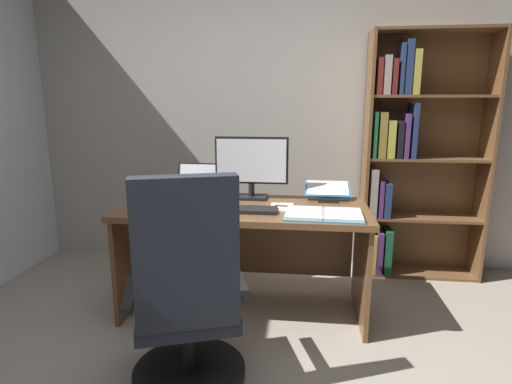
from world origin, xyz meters
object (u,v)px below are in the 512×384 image
object	(u,v)px
coffee_mug	(155,197)
reading_stand_with_book	(328,191)
laptop	(197,190)
keyboard	(244,210)
open_binder	(324,214)
computer_mouse	(199,207)
pen	(285,206)
bookshelf	(408,158)
notepad	(282,207)
monitor	(252,167)
desk	(246,232)
office_chair	(188,303)

from	to	relation	value
coffee_mug	reading_stand_with_book	bearing A→B (deg)	12.90
laptop	reading_stand_with_book	xyz separation A→B (m)	(0.96, 0.05, 0.01)
keyboard	coffee_mug	xyz separation A→B (m)	(-0.65, 0.15, 0.03)
laptop	open_binder	distance (m)	1.01
computer_mouse	pen	world-z (taller)	computer_mouse
laptop	bookshelf	bearing A→B (deg)	19.01
coffee_mug	computer_mouse	bearing A→B (deg)	-23.31
bookshelf	computer_mouse	xyz separation A→B (m)	(-1.52, -0.94, -0.22)
bookshelf	notepad	bearing A→B (deg)	-140.17
monitor	coffee_mug	distance (m)	0.71
monitor	open_binder	distance (m)	0.69
bookshelf	open_binder	distance (m)	1.24
open_binder	coffee_mug	size ratio (longest dim) A/B	5.48
reading_stand_with_book	laptop	bearing A→B (deg)	-177.25
laptop	pen	bearing A→B (deg)	-21.18
keyboard	notepad	distance (m)	0.26
monitor	laptop	xyz separation A→B (m)	(-0.41, 0.01, -0.18)
laptop	reading_stand_with_book	world-z (taller)	laptop
keyboard	bookshelf	bearing A→B (deg)	37.56
keyboard	pen	xyz separation A→B (m)	(0.26, 0.12, 0.00)
desk	coffee_mug	bearing A→B (deg)	-174.31
desk	laptop	bearing A→B (deg)	157.00
notepad	pen	xyz separation A→B (m)	(0.02, 0.00, 0.01)
office_chair	keyboard	bearing A→B (deg)	56.99
reading_stand_with_book	open_binder	size ratio (longest dim) A/B	0.66
laptop	open_binder	bearing A→B (deg)	-25.05
laptop	computer_mouse	xyz separation A→B (m)	(0.11, -0.38, -0.03)
monitor	keyboard	bearing A→B (deg)	-90.00
bookshelf	office_chair	world-z (taller)	bookshelf
desk	bookshelf	bearing A→B (deg)	30.35
keyboard	coffee_mug	bearing A→B (deg)	167.00
monitor	computer_mouse	bearing A→B (deg)	-129.00
computer_mouse	coffee_mug	distance (m)	0.38
notepad	keyboard	bearing A→B (deg)	-153.51
pen	computer_mouse	bearing A→B (deg)	-168.04
computer_mouse	office_chair	bearing A→B (deg)	-80.46
notepad	office_chair	bearing A→B (deg)	-116.59
laptop	notepad	size ratio (longest dim) A/B	1.64
bookshelf	coffee_mug	size ratio (longest dim) A/B	22.38
monitor	open_binder	xyz separation A→B (m)	(0.50, -0.42, -0.22)
pen	keyboard	bearing A→B (deg)	-155.32
keyboard	reading_stand_with_book	distance (m)	0.69
bookshelf	laptop	bearing A→B (deg)	-160.99
monitor	computer_mouse	xyz separation A→B (m)	(-0.30, -0.37, -0.21)
desk	reading_stand_with_book	size ratio (longest dim) A/B	5.16
keyboard	open_binder	size ratio (longest dim) A/B	0.86
desk	pen	size ratio (longest dim) A/B	11.86
monitor	computer_mouse	world-z (taller)	monitor
monitor	office_chair	bearing A→B (deg)	-99.42
keyboard	open_binder	bearing A→B (deg)	-5.69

